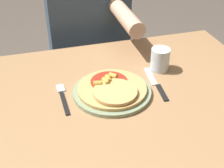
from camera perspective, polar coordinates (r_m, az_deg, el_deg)
The scene contains 7 objects.
dining_table at distance 1.15m, azimuth -2.12°, elevation -6.98°, with size 1.27×0.80×0.76m.
plate at distance 1.10m, azimuth 0.00°, elevation -1.43°, with size 0.28×0.28×0.01m.
pizza at distance 1.08m, azimuth 0.05°, elevation -0.84°, with size 0.24×0.24×0.04m.
fork at distance 1.09m, azimuth -9.01°, elevation -2.25°, with size 0.03×0.18×0.00m.
knife at distance 1.16m, azimuth 8.04°, elevation 0.00°, with size 0.03×0.22×0.00m.
drinking_glass at distance 1.23m, azimuth 8.78°, elevation 4.45°, with size 0.07×0.07×0.09m.
person_diner at distance 1.63m, azimuth -4.31°, elevation 9.43°, with size 0.39×0.52×1.21m.
Camera 1 is at (-0.20, -0.84, 1.40)m, focal length 50.00 mm.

